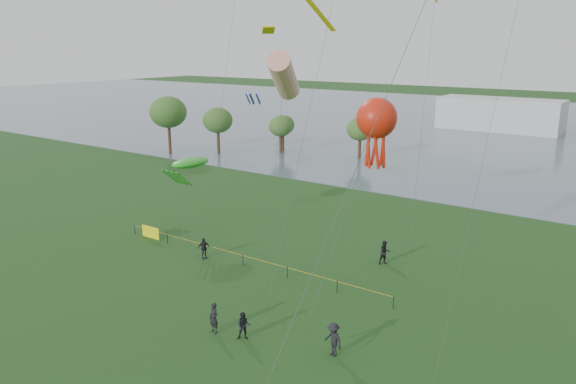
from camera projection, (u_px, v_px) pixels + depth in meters
The scene contains 12 objects.
lake at pixel (573, 133), 102.91m from camera, with size 400.00×120.00×0.08m, color slate.
pavilion_left at pixel (500, 114), 104.97m from camera, with size 22.00×8.00×6.00m, color silver.
trees at pixel (231, 120), 81.48m from camera, with size 29.48×17.02×8.44m.
fence at pixel (184, 241), 44.45m from camera, with size 24.07×0.07×1.05m.
spectator_a at pixel (244, 326), 30.61m from camera, with size 0.77×0.60×1.58m, color black.
spectator_b at pixel (333, 339), 28.96m from camera, with size 1.19×0.68×1.84m, color black.
spectator_c at pixel (204, 248), 42.26m from camera, with size 0.94×0.39×1.61m, color black.
spectator_f at pixel (214, 318), 31.30m from camera, with size 0.65×0.42×1.77m, color black.
spectator_g at pixel (385, 253), 41.10m from camera, with size 0.87×0.68×1.79m, color black.
kite_windsock at pixel (284, 76), 39.50m from camera, with size 4.15×4.95×15.34m.
kite_creature at pixel (190, 163), 47.34m from camera, with size 4.60×6.84×6.38m.
kite_octopus at pixel (377, 119), 32.31m from camera, with size 2.50×6.47×12.75m.
Camera 1 is at (16.92, -13.67, 15.65)m, focal length 35.00 mm.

